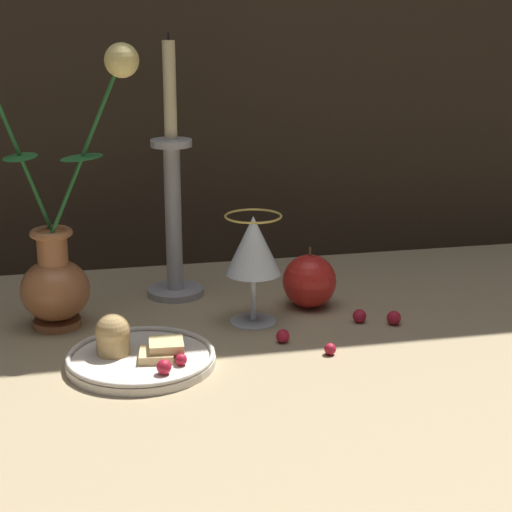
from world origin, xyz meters
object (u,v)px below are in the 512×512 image
object	(u,v)px
vase	(55,249)
wine_glass	(253,249)
plate_with_pastries	(137,354)
apple_beside_vase	(309,281)
candlestick	(173,208)

from	to	relation	value
vase	wine_glass	bearing A→B (deg)	-8.82
plate_with_pastries	apple_beside_vase	size ratio (longest dim) A/B	2.03
plate_with_pastries	candlestick	distance (m)	0.28
vase	wine_glass	world-z (taller)	vase
vase	wine_glass	distance (m)	0.26
wine_glass	candlestick	distance (m)	0.16
plate_with_pastries	apple_beside_vase	bearing A→B (deg)	30.58
candlestick	apple_beside_vase	xyz separation A→B (m)	(0.18, -0.09, -0.09)
apple_beside_vase	candlestick	bearing A→B (deg)	152.92
candlestick	apple_beside_vase	world-z (taller)	candlestick
vase	candlestick	size ratio (longest dim) A/B	0.98
plate_with_pastries	candlestick	world-z (taller)	candlestick
vase	candlestick	xyz separation A→B (m)	(0.17, 0.09, 0.03)
plate_with_pastries	wine_glass	xyz separation A→B (m)	(0.17, 0.11, 0.09)
vase	plate_with_pastries	world-z (taller)	vase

